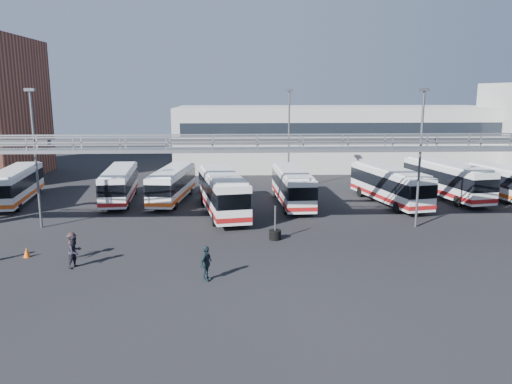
{
  "coord_description": "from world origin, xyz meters",
  "views": [
    {
      "loc": [
        -1.54,
        -28.64,
        9.98
      ],
      "look_at": [
        -0.05,
        6.0,
        2.97
      ],
      "focal_mm": 35.0,
      "sensor_mm": 36.0,
      "label": 1
    }
  ],
  "objects_px": {
    "light_pole_left": "(35,151)",
    "pedestrian_c": "(72,245)",
    "bus_3": "(172,183)",
    "cone_right": "(27,252)",
    "bus_4": "(222,191)",
    "bus_5": "(292,185)",
    "bus_2": "(119,183)",
    "bus_9": "(510,184)",
    "bus_8": "(446,179)",
    "light_pole_mid": "(420,151)",
    "pedestrian_d": "(206,263)",
    "pedestrian_b": "(75,252)",
    "bus_7": "(389,184)",
    "light_pole_back": "(289,134)",
    "bus_0": "(16,184)",
    "tire_stack": "(275,234)"
  },
  "relations": [
    {
      "from": "light_pole_left",
      "to": "pedestrian_c",
      "type": "xyz_separation_m",
      "value": [
        4.56,
        -7.23,
        -4.91
      ]
    },
    {
      "from": "bus_3",
      "to": "cone_right",
      "type": "bearing_deg",
      "value": -107.28
    },
    {
      "from": "bus_4",
      "to": "bus_3",
      "type": "bearing_deg",
      "value": 123.01
    },
    {
      "from": "bus_3",
      "to": "bus_5",
      "type": "height_order",
      "value": "bus_5"
    },
    {
      "from": "bus_2",
      "to": "bus_9",
      "type": "xyz_separation_m",
      "value": [
        35.71,
        -1.84,
        0.03
      ]
    },
    {
      "from": "bus_5",
      "to": "bus_9",
      "type": "relative_size",
      "value": 1.01
    },
    {
      "from": "light_pole_left",
      "to": "bus_8",
      "type": "distance_m",
      "value": 35.83
    },
    {
      "from": "pedestrian_c",
      "to": "light_pole_mid",
      "type": "bearing_deg",
      "value": -87.47
    },
    {
      "from": "light_pole_left",
      "to": "bus_2",
      "type": "height_order",
      "value": "light_pole_left"
    },
    {
      "from": "bus_3",
      "to": "pedestrian_c",
      "type": "height_order",
      "value": "bus_3"
    },
    {
      "from": "light_pole_mid",
      "to": "pedestrian_d",
      "type": "bearing_deg",
      "value": -146.02
    },
    {
      "from": "light_pole_mid",
      "to": "bus_9",
      "type": "relative_size",
      "value": 0.97
    },
    {
      "from": "light_pole_left",
      "to": "cone_right",
      "type": "relative_size",
      "value": 16.22
    },
    {
      "from": "light_pole_left",
      "to": "pedestrian_b",
      "type": "height_order",
      "value": "light_pole_left"
    },
    {
      "from": "bus_4",
      "to": "bus_7",
      "type": "distance_m",
      "value": 15.25
    },
    {
      "from": "light_pole_back",
      "to": "bus_9",
      "type": "xyz_separation_m",
      "value": [
        19.58,
        -7.0,
        -4.0
      ]
    },
    {
      "from": "bus_5",
      "to": "bus_8",
      "type": "relative_size",
      "value": 0.92
    },
    {
      "from": "bus_7",
      "to": "cone_right",
      "type": "distance_m",
      "value": 30.02
    },
    {
      "from": "light_pole_mid",
      "to": "pedestrian_c",
      "type": "relative_size",
      "value": 6.23
    },
    {
      "from": "bus_8",
      "to": "pedestrian_b",
      "type": "relative_size",
      "value": 6.11
    },
    {
      "from": "bus_2",
      "to": "bus_0",
      "type": "bearing_deg",
      "value": 177.24
    },
    {
      "from": "bus_2",
      "to": "bus_8",
      "type": "xyz_separation_m",
      "value": [
        30.6,
        0.15,
        0.18
      ]
    },
    {
      "from": "light_pole_mid",
      "to": "bus_7",
      "type": "relative_size",
      "value": 0.92
    },
    {
      "from": "light_pole_left",
      "to": "pedestrian_b",
      "type": "xyz_separation_m",
      "value": [
        5.22,
        -8.82,
        -4.79
      ]
    },
    {
      "from": "bus_2",
      "to": "pedestrian_d",
      "type": "xyz_separation_m",
      "value": [
        9.01,
        -20.03,
        -0.75
      ]
    },
    {
      "from": "cone_right",
      "to": "bus_7",
      "type": "bearing_deg",
      "value": 27.14
    },
    {
      "from": "pedestrian_b",
      "to": "cone_right",
      "type": "relative_size",
      "value": 2.99
    },
    {
      "from": "bus_2",
      "to": "bus_4",
      "type": "relative_size",
      "value": 0.88
    },
    {
      "from": "light_pole_left",
      "to": "light_pole_mid",
      "type": "height_order",
      "value": "same"
    },
    {
      "from": "light_pole_mid",
      "to": "tire_stack",
      "type": "relative_size",
      "value": 4.32
    },
    {
      "from": "light_pole_back",
      "to": "bus_0",
      "type": "height_order",
      "value": "light_pole_back"
    },
    {
      "from": "bus_4",
      "to": "pedestrian_d",
      "type": "distance_m",
      "value": 14.93
    },
    {
      "from": "light_pole_left",
      "to": "bus_4",
      "type": "bearing_deg",
      "value": 15.4
    },
    {
      "from": "light_pole_left",
      "to": "pedestrian_d",
      "type": "bearing_deg",
      "value": -40.99
    },
    {
      "from": "light_pole_back",
      "to": "pedestrian_d",
      "type": "xyz_separation_m",
      "value": [
        -7.12,
        -25.19,
        -4.77
      ]
    },
    {
      "from": "pedestrian_d",
      "to": "pedestrian_c",
      "type": "bearing_deg",
      "value": 90.24
    },
    {
      "from": "bus_3",
      "to": "pedestrian_d",
      "type": "height_order",
      "value": "bus_3"
    },
    {
      "from": "bus_7",
      "to": "bus_5",
      "type": "bearing_deg",
      "value": 168.5
    },
    {
      "from": "bus_4",
      "to": "cone_right",
      "type": "bearing_deg",
      "value": -148.25
    },
    {
      "from": "light_pole_left",
      "to": "pedestrian_c",
      "type": "distance_m",
      "value": 9.86
    },
    {
      "from": "bus_2",
      "to": "pedestrian_c",
      "type": "height_order",
      "value": "bus_2"
    },
    {
      "from": "light_pole_back",
      "to": "bus_8",
      "type": "xyz_separation_m",
      "value": [
        14.47,
        -5.02,
        -3.84
      ]
    },
    {
      "from": "bus_0",
      "to": "bus_2",
      "type": "bearing_deg",
      "value": -4.97
    },
    {
      "from": "cone_right",
      "to": "pedestrian_c",
      "type": "bearing_deg",
      "value": -7.18
    },
    {
      "from": "bus_4",
      "to": "light_pole_back",
      "type": "bearing_deg",
      "value": 47.24
    },
    {
      "from": "bus_3",
      "to": "pedestrian_d",
      "type": "relative_size",
      "value": 5.33
    },
    {
      "from": "bus_2",
      "to": "bus_3",
      "type": "bearing_deg",
      "value": -6.31
    },
    {
      "from": "light_pole_back",
      "to": "bus_7",
      "type": "height_order",
      "value": "light_pole_back"
    },
    {
      "from": "light_pole_mid",
      "to": "bus_7",
      "type": "xyz_separation_m",
      "value": [
        0.35,
        7.81,
        -3.9
      ]
    },
    {
      "from": "light_pole_left",
      "to": "bus_2",
      "type": "relative_size",
      "value": 0.99
    }
  ]
}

